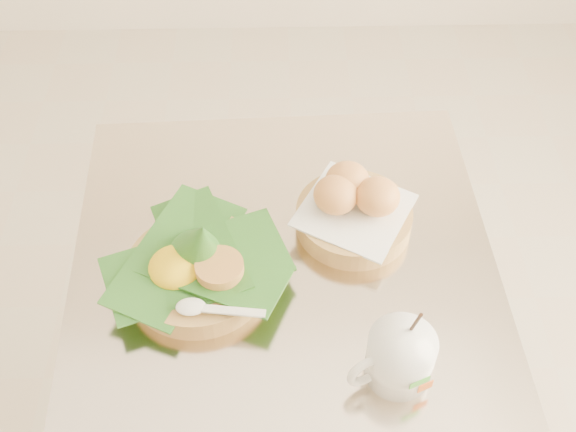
{
  "coord_description": "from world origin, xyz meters",
  "views": [
    {
      "loc": [
        0.17,
        -0.71,
        1.7
      ],
      "look_at": [
        0.19,
        0.06,
        0.82
      ],
      "focal_mm": 45.0,
      "sensor_mm": 36.0,
      "label": 1
    }
  ],
  "objects_px": {
    "cafe_table": "(284,327)",
    "rice_basket": "(197,266)",
    "bread_basket": "(354,208)",
    "coffee_mug": "(399,357)"
  },
  "relations": [
    {
      "from": "rice_basket",
      "to": "bread_basket",
      "type": "xyz_separation_m",
      "value": [
        0.26,
        0.12,
        0.0
      ]
    },
    {
      "from": "bread_basket",
      "to": "coffee_mug",
      "type": "relative_size",
      "value": 1.35
    },
    {
      "from": "bread_basket",
      "to": "coffee_mug",
      "type": "height_order",
      "value": "coffee_mug"
    },
    {
      "from": "bread_basket",
      "to": "rice_basket",
      "type": "bearing_deg",
      "value": -155.89
    },
    {
      "from": "cafe_table",
      "to": "bread_basket",
      "type": "bearing_deg",
      "value": 29.63
    },
    {
      "from": "rice_basket",
      "to": "bread_basket",
      "type": "relative_size",
      "value": 1.26
    },
    {
      "from": "cafe_table",
      "to": "rice_basket",
      "type": "distance_m",
      "value": 0.3
    },
    {
      "from": "cafe_table",
      "to": "rice_basket",
      "type": "height_order",
      "value": "rice_basket"
    },
    {
      "from": "rice_basket",
      "to": "bread_basket",
      "type": "distance_m",
      "value": 0.28
    },
    {
      "from": "cafe_table",
      "to": "coffee_mug",
      "type": "height_order",
      "value": "coffee_mug"
    }
  ]
}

